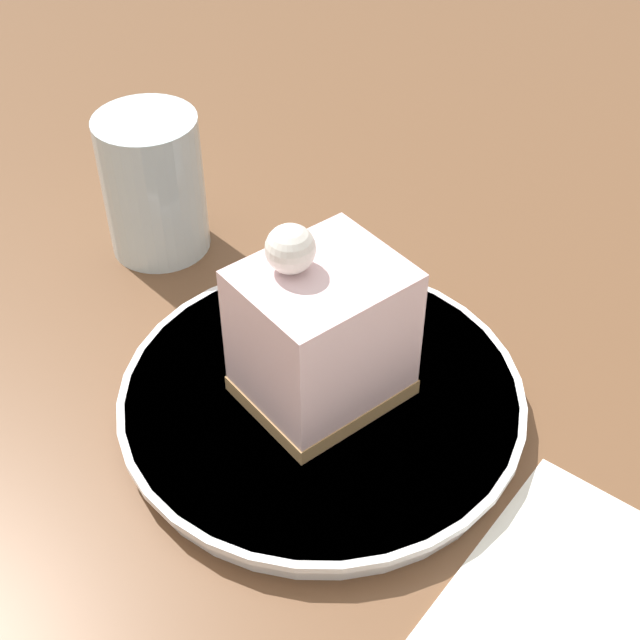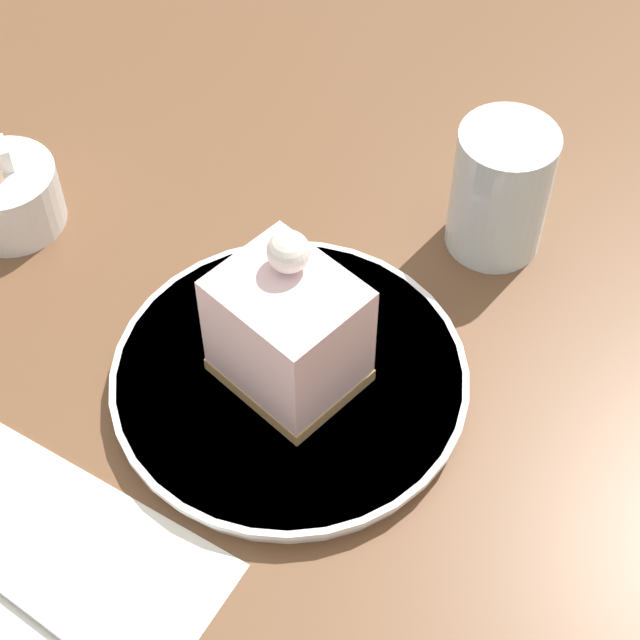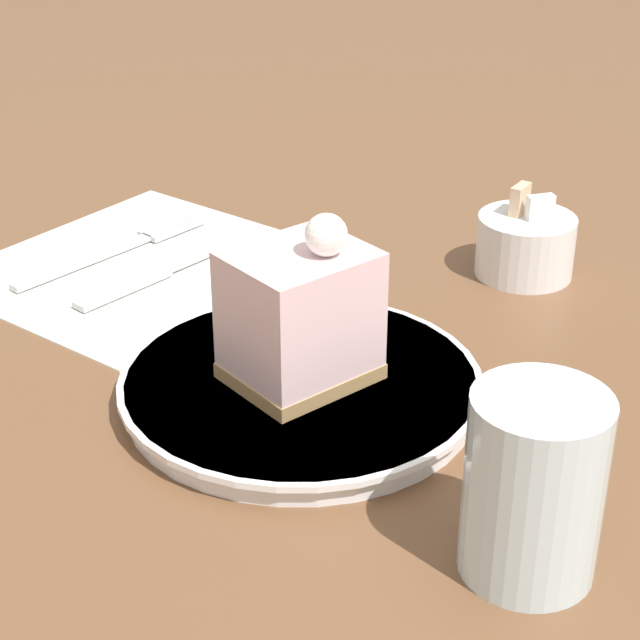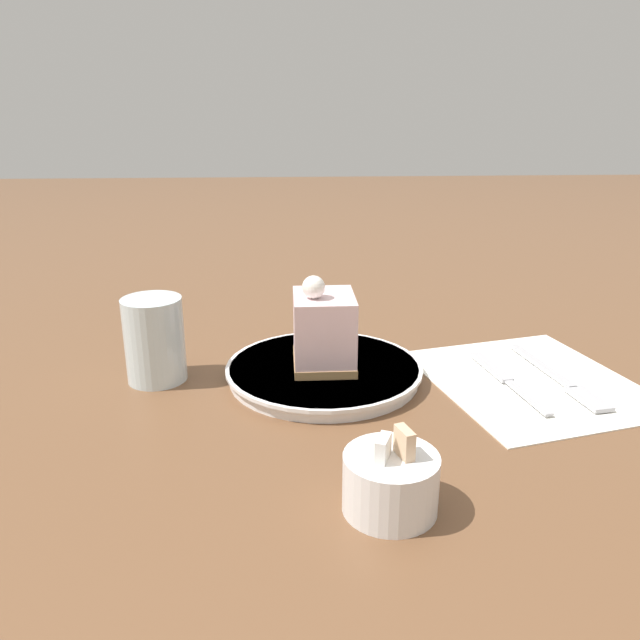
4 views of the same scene
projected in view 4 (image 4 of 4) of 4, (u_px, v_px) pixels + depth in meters
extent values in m
plane|color=brown|center=(296.00, 376.00, 0.70)|extent=(4.00, 4.00, 0.00)
cylinder|color=white|center=(324.00, 372.00, 0.69)|extent=(0.21, 0.21, 0.02)
cylinder|color=white|center=(324.00, 367.00, 0.69)|extent=(0.22, 0.22, 0.00)
cube|color=#AD8451|center=(324.00, 361.00, 0.68)|extent=(0.07, 0.08, 0.01)
cube|color=silver|center=(324.00, 327.00, 0.67)|extent=(0.06, 0.08, 0.07)
sphere|color=white|center=(314.00, 287.00, 0.65)|extent=(0.02, 0.02, 0.02)
cube|color=white|center=(531.00, 380.00, 0.68)|extent=(0.26, 0.28, 0.00)
cube|color=#B2B2B7|center=(541.00, 365.00, 0.71)|extent=(0.03, 0.12, 0.00)
cube|color=#B2B2B7|center=(589.00, 399.00, 0.63)|extent=(0.03, 0.06, 0.00)
cube|color=#B2B2B7|center=(490.00, 366.00, 0.71)|extent=(0.03, 0.08, 0.00)
cube|color=#B2B2B7|center=(528.00, 397.00, 0.64)|extent=(0.02, 0.08, 0.00)
cylinder|color=white|center=(390.00, 483.00, 0.46)|extent=(0.07, 0.07, 0.05)
cube|color=#D8B28C|center=(404.00, 444.00, 0.45)|extent=(0.01, 0.02, 0.02)
cube|color=white|center=(383.00, 450.00, 0.45)|extent=(0.02, 0.02, 0.02)
cylinder|color=silver|center=(154.00, 340.00, 0.67)|extent=(0.06, 0.06, 0.09)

